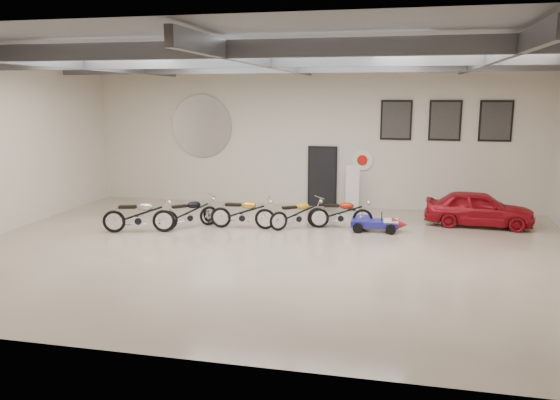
% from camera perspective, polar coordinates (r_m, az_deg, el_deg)
% --- Properties ---
extents(floor, '(16.00, 12.00, 0.01)m').
position_cam_1_polar(floor, '(14.12, -1.06, -5.29)').
color(floor, '#BFA992').
rests_on(floor, ground).
extents(ceiling, '(16.00, 12.00, 0.01)m').
position_cam_1_polar(ceiling, '(13.60, -1.13, 15.38)').
color(ceiling, slate).
rests_on(ceiling, back_wall).
extents(back_wall, '(16.00, 0.02, 5.00)m').
position_cam_1_polar(back_wall, '(19.49, 3.07, 6.68)').
color(back_wall, beige).
rests_on(back_wall, floor).
extents(ceiling_beams, '(15.80, 11.80, 0.32)m').
position_cam_1_polar(ceiling_beams, '(13.58, -1.13, 14.33)').
color(ceiling_beams, '#5B5C62').
rests_on(ceiling_beams, ceiling).
extents(door, '(0.92, 0.08, 2.10)m').
position_cam_1_polar(door, '(19.53, 4.45, 2.38)').
color(door, black).
rests_on(door, back_wall).
extents(logo_plaque, '(2.30, 0.06, 1.16)m').
position_cam_1_polar(logo_plaque, '(20.46, -8.16, 7.63)').
color(logo_plaque, silver).
rests_on(logo_plaque, back_wall).
extents(poster_left, '(1.05, 0.08, 1.35)m').
position_cam_1_polar(poster_left, '(19.16, 12.05, 8.18)').
color(poster_left, black).
rests_on(poster_left, back_wall).
extents(poster_mid, '(1.05, 0.08, 1.35)m').
position_cam_1_polar(poster_mid, '(19.21, 16.87, 7.96)').
color(poster_mid, black).
rests_on(poster_mid, back_wall).
extents(poster_right, '(1.05, 0.08, 1.35)m').
position_cam_1_polar(poster_right, '(19.39, 21.62, 7.68)').
color(poster_right, black).
rests_on(poster_right, back_wall).
extents(oil_sign, '(0.72, 0.10, 0.72)m').
position_cam_1_polar(oil_sign, '(19.30, 8.61, 4.14)').
color(oil_sign, white).
rests_on(oil_sign, back_wall).
extents(banner_stand, '(0.45, 0.18, 1.67)m').
position_cam_1_polar(banner_stand, '(19.00, 7.59, 1.42)').
color(banner_stand, white).
rests_on(banner_stand, floor).
extents(motorcycle_silver, '(2.14, 1.15, 1.06)m').
position_cam_1_polar(motorcycle_silver, '(16.34, -14.56, -1.48)').
color(motorcycle_silver, silver).
rests_on(motorcycle_silver, floor).
extents(motorcycle_black, '(1.75, 1.70, 0.97)m').
position_cam_1_polar(motorcycle_black, '(16.57, -9.52, -1.27)').
color(motorcycle_black, silver).
rests_on(motorcycle_black, floor).
extents(motorcycle_gold, '(1.97, 0.74, 1.01)m').
position_cam_1_polar(motorcycle_gold, '(16.31, -3.91, -1.27)').
color(motorcycle_gold, silver).
rests_on(motorcycle_gold, floor).
extents(motorcycle_yellow, '(1.76, 1.52, 0.93)m').
position_cam_1_polar(motorcycle_yellow, '(16.28, 1.85, -1.41)').
color(motorcycle_yellow, silver).
rests_on(motorcycle_yellow, floor).
extents(motorcycle_red, '(1.91, 0.79, 0.96)m').
position_cam_1_polar(motorcycle_red, '(16.41, 6.38, -1.31)').
color(motorcycle_red, silver).
rests_on(motorcycle_red, floor).
extents(go_kart, '(1.70, 0.81, 0.61)m').
position_cam_1_polar(go_kart, '(16.25, 10.34, -2.20)').
color(go_kart, navy).
rests_on(go_kart, floor).
extents(vintage_car, '(1.50, 3.27, 1.09)m').
position_cam_1_polar(vintage_car, '(17.68, 20.05, -0.83)').
color(vintage_car, maroon).
rests_on(vintage_car, floor).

